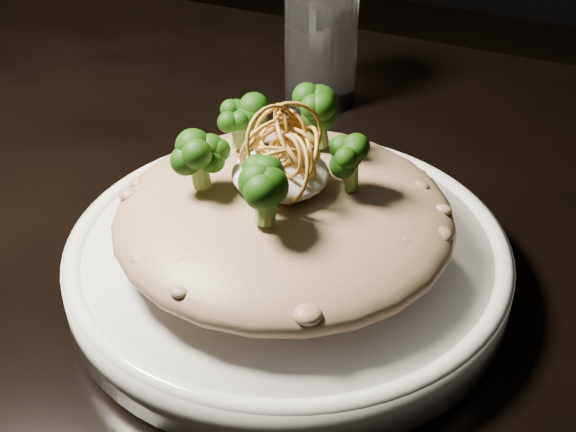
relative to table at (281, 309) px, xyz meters
name	(u,v)px	position (x,y,z in m)	size (l,w,h in m)	color
table	(281,309)	(0.00, 0.00, 0.00)	(1.10, 0.80, 0.75)	black
plate	(288,262)	(0.03, -0.05, 0.10)	(0.31, 0.31, 0.03)	silver
risotto	(284,217)	(0.03, -0.06, 0.14)	(0.23, 0.23, 0.05)	brown
broccoli	(282,146)	(0.02, -0.05, 0.19)	(0.14, 0.14, 0.05)	black
cheese	(281,174)	(0.03, -0.06, 0.17)	(0.06, 0.06, 0.02)	white
shallots	(288,137)	(0.03, -0.06, 0.20)	(0.06, 0.06, 0.04)	olive
drinking_glass	(321,43)	(-0.05, 0.21, 0.14)	(0.07, 0.07, 0.12)	white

